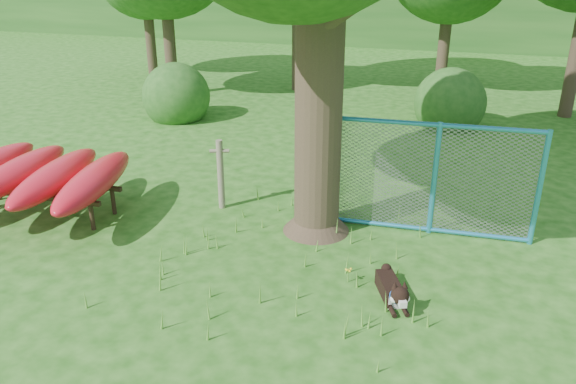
% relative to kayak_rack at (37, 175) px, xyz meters
% --- Properties ---
extents(ground, '(80.00, 80.00, 0.00)m').
position_rel_kayak_rack_xyz_m(ground, '(4.19, -1.29, -0.71)').
color(ground, '#1A5010').
rests_on(ground, ground).
extents(wooden_post, '(0.33, 0.18, 1.22)m').
position_rel_kayak_rack_xyz_m(wooden_post, '(2.77, 1.18, -0.06)').
color(wooden_post, '#6C6551').
rests_on(wooden_post, ground).
extents(kayak_rack, '(3.21, 2.85, 0.93)m').
position_rel_kayak_rack_xyz_m(kayak_rack, '(0.00, 0.00, 0.00)').
color(kayak_rack, black).
rests_on(kayak_rack, ground).
extents(husky_dog, '(0.54, 0.94, 0.44)m').
position_rel_kayak_rack_xyz_m(husky_dog, '(6.02, -0.82, -0.56)').
color(husky_dog, black).
rests_on(husky_dog, ground).
extents(fence_section, '(3.07, 0.25, 2.99)m').
position_rel_kayak_rack_xyz_m(fence_section, '(6.28, 1.31, 0.19)').
color(fence_section, '#2A8FC5').
rests_on(fence_section, ground).
extents(wildflower_clump, '(0.10, 0.08, 0.21)m').
position_rel_kayak_rack_xyz_m(wildflower_clump, '(5.38, -0.54, -0.54)').
color(wildflower_clump, '#5C9C33').
rests_on(wildflower_clump, ground).
extents(shrub_left, '(1.80, 1.80, 1.80)m').
position_rel_kayak_rack_xyz_m(shrub_left, '(-0.81, 6.21, -0.71)').
color(shrub_left, '#20521A').
rests_on(shrub_left, ground).
extents(shrub_mid, '(1.80, 1.80, 1.80)m').
position_rel_kayak_rack_xyz_m(shrub_mid, '(6.19, 7.71, -0.71)').
color(shrub_mid, '#20521A').
rests_on(shrub_mid, ground).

